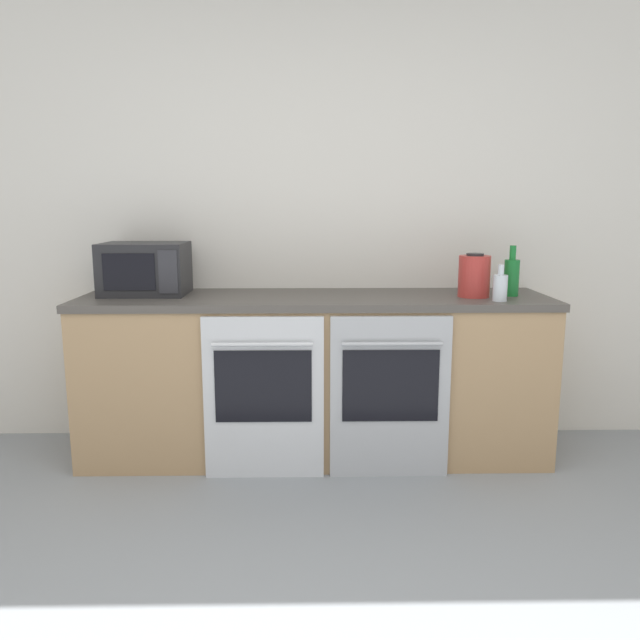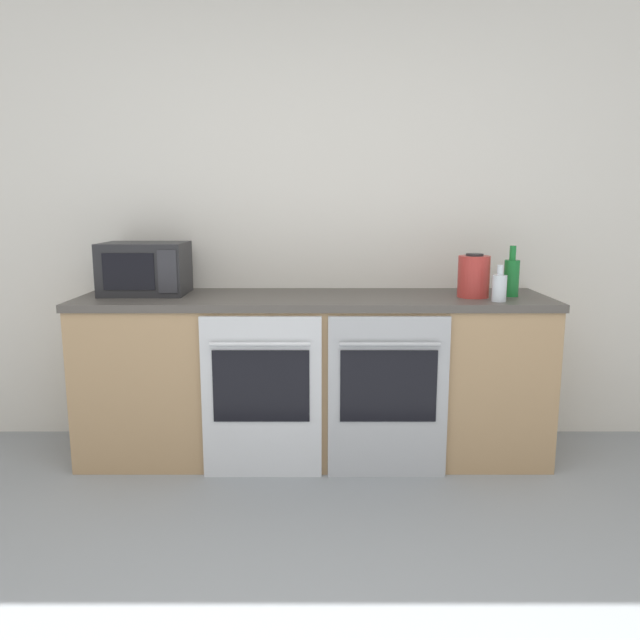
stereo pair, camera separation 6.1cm
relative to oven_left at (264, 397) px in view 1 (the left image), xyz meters
name	(u,v)px [view 1 (the left image)]	position (x,y,z in m)	size (l,w,h in m)	color
wall_back	(314,217)	(0.26, 0.67, 0.88)	(10.00, 0.06, 2.60)	silver
counter_back	(315,375)	(0.26, 0.33, 0.02)	(2.51, 0.64, 0.89)	tan
oven_left	(264,397)	(0.00, 0.00, 0.00)	(0.60, 0.06, 0.83)	silver
oven_right	(390,396)	(0.63, 0.00, 0.00)	(0.60, 0.06, 0.83)	#A8AAAF
microwave	(145,269)	(-0.66, 0.40, 0.60)	(0.45, 0.34, 0.28)	#232326
bottle_clear	(500,287)	(1.20, 0.13, 0.54)	(0.07, 0.07, 0.19)	silver
bottle_green	(512,276)	(1.31, 0.31, 0.57)	(0.08, 0.08, 0.27)	#19722D
kettle	(474,276)	(1.10, 0.28, 0.57)	(0.17, 0.17, 0.23)	#B2332D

